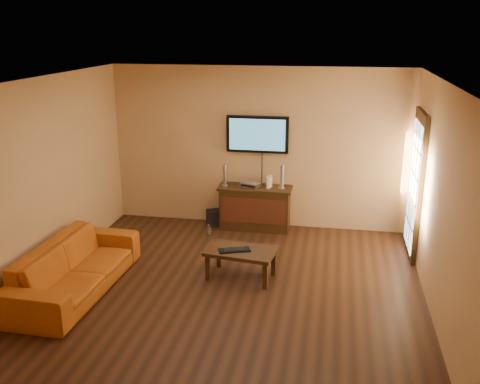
% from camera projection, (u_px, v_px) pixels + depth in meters
% --- Properties ---
extents(ground_plane, '(5.00, 5.00, 0.00)m').
position_uv_depth(ground_plane, '(230.00, 290.00, 7.02)').
color(ground_plane, black).
rests_on(ground_plane, ground).
extents(room_walls, '(5.00, 5.00, 5.00)m').
position_uv_depth(room_walls, '(238.00, 154.00, 7.10)').
color(room_walls, tan).
rests_on(room_walls, ground).
extents(french_door, '(0.07, 1.02, 2.22)m').
position_uv_depth(french_door, '(415.00, 186.00, 7.88)').
color(french_door, black).
rests_on(french_door, ground).
extents(media_console, '(1.22, 0.47, 0.74)m').
position_uv_depth(media_console, '(255.00, 208.00, 9.03)').
color(media_console, black).
rests_on(media_console, ground).
extents(television, '(1.04, 0.08, 0.61)m').
position_uv_depth(television, '(257.00, 134.00, 8.85)').
color(television, black).
rests_on(television, ground).
extents(coffee_table, '(0.99, 0.68, 0.41)m').
position_uv_depth(coffee_table, '(241.00, 254.00, 7.26)').
color(coffee_table, black).
rests_on(coffee_table, ground).
extents(sofa, '(0.72, 2.23, 0.87)m').
position_uv_depth(sofa, '(75.00, 260.00, 6.89)').
color(sofa, '#BA5814').
rests_on(sofa, ground).
extents(speaker_left, '(0.10, 0.10, 0.36)m').
position_uv_depth(speaker_left, '(225.00, 176.00, 8.93)').
color(speaker_left, silver).
rests_on(speaker_left, media_console).
extents(speaker_right, '(0.11, 0.11, 0.39)m').
position_uv_depth(speaker_right, '(282.00, 178.00, 8.79)').
color(speaker_right, silver).
rests_on(speaker_right, media_console).
extents(av_receiver, '(0.37, 0.32, 0.07)m').
position_uv_depth(av_receiver, '(251.00, 184.00, 8.94)').
color(av_receiver, silver).
rests_on(av_receiver, media_console).
extents(game_console, '(0.08, 0.15, 0.20)m').
position_uv_depth(game_console, '(269.00, 182.00, 8.85)').
color(game_console, white).
rests_on(game_console, media_console).
extents(subwoofer, '(0.33, 0.33, 0.26)m').
position_uv_depth(subwoofer, '(214.00, 218.00, 9.27)').
color(subwoofer, black).
rests_on(subwoofer, ground).
extents(bottle, '(0.07, 0.07, 0.19)m').
position_uv_depth(bottle, '(209.00, 230.00, 8.80)').
color(bottle, white).
rests_on(bottle, ground).
extents(keyboard, '(0.45, 0.30, 0.03)m').
position_uv_depth(keyboard, '(234.00, 250.00, 7.20)').
color(keyboard, black).
rests_on(keyboard, coffee_table).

